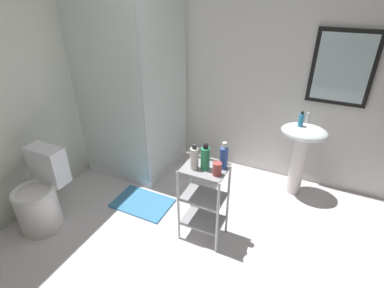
{
  "coord_description": "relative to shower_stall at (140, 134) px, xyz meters",
  "views": [
    {
      "loc": [
        0.72,
        -1.37,
        2.08
      ],
      "look_at": [
        -0.3,
        0.8,
        0.75
      ],
      "focal_mm": 27.6,
      "sensor_mm": 36.0,
      "label": 1
    }
  ],
  "objects": [
    {
      "name": "ground_plane",
      "position": [
        1.21,
        -1.23,
        -0.47
      ],
      "size": [
        4.2,
        4.2,
        0.02
      ],
      "primitive_type": "cube",
      "color": "silver"
    },
    {
      "name": "wall_back",
      "position": [
        1.22,
        0.62,
        0.79
      ],
      "size": [
        4.2,
        0.14,
        2.5
      ],
      "color": "silver",
      "rests_on": "ground_plane"
    },
    {
      "name": "shower_stall",
      "position": [
        0.0,
        0.0,
        0.0
      ],
      "size": [
        0.92,
        0.92,
        2.0
      ],
      "color": "white",
      "rests_on": "ground_plane"
    },
    {
      "name": "pedestal_sink",
      "position": [
        1.82,
        0.29,
        0.12
      ],
      "size": [
        0.46,
        0.37,
        0.81
      ],
      "color": "white",
      "rests_on": "ground_plane"
    },
    {
      "name": "sink_faucet",
      "position": [
        1.82,
        0.41,
        0.4
      ],
      "size": [
        0.03,
        0.03,
        0.1
      ],
      "primitive_type": "cylinder",
      "color": "silver",
      "rests_on": "pedestal_sink"
    },
    {
      "name": "toilet",
      "position": [
        -0.27,
        -1.24,
        -0.15
      ],
      "size": [
        0.37,
        0.49,
        0.76
      ],
      "color": "white",
      "rests_on": "ground_plane"
    },
    {
      "name": "storage_cart",
      "position": [
        1.16,
        -0.74,
        -0.03
      ],
      "size": [
        0.38,
        0.28,
        0.74
      ],
      "color": "silver",
      "rests_on": "ground_plane"
    },
    {
      "name": "hand_soap_bottle",
      "position": [
        1.76,
        0.28,
        0.41
      ],
      "size": [
        0.05,
        0.05,
        0.16
      ],
      "color": "#389ED1",
      "rests_on": "pedestal_sink"
    },
    {
      "name": "lotion_bottle_white",
      "position": [
        1.09,
        -0.77,
        0.38
      ],
      "size": [
        0.07,
        0.07,
        0.22
      ],
      "color": "white",
      "rests_on": "storage_cart"
    },
    {
      "name": "body_wash_bottle_green",
      "position": [
        1.17,
        -0.74,
        0.38
      ],
      "size": [
        0.07,
        0.07,
        0.23
      ],
      "color": "#2D9660",
      "rests_on": "storage_cart"
    },
    {
      "name": "shampoo_bottle_blue",
      "position": [
        1.3,
        -0.67,
        0.38
      ],
      "size": [
        0.06,
        0.06,
        0.24
      ],
      "color": "#3457B6",
      "rests_on": "storage_cart"
    },
    {
      "name": "rinse_cup",
      "position": [
        1.29,
        -0.78,
        0.33
      ],
      "size": [
        0.07,
        0.07,
        0.11
      ],
      "primitive_type": "cylinder",
      "color": "#B24742",
      "rests_on": "storage_cart"
    },
    {
      "name": "bath_mat",
      "position": [
        0.41,
        -0.61,
        -0.45
      ],
      "size": [
        0.6,
        0.4,
        0.02
      ],
      "primitive_type": "cube",
      "color": "teal",
      "rests_on": "ground_plane"
    }
  ]
}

